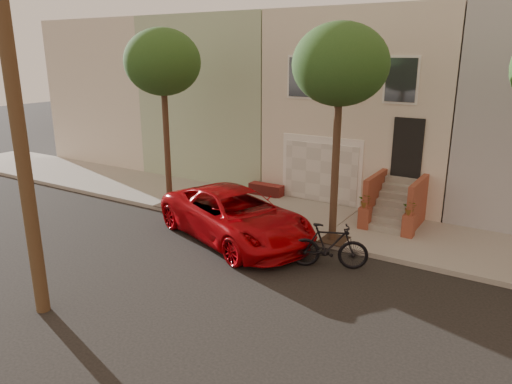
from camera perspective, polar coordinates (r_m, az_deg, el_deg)
The scene contains 7 objects.
ground at distance 12.23m, azimuth -2.81°, elevation -11.12°, with size 90.00×90.00×0.00m, color black.
sidewalk at distance 16.52m, azimuth 7.77°, elevation -3.52°, with size 40.00×3.70×0.15m, color gray.
house_row at distance 21.13m, azimuth 14.78°, elevation 10.37°, with size 33.10×11.70×7.00m.
tree_left at distance 17.36m, azimuth -11.03°, elevation 14.77°, with size 2.70×2.57×6.30m.
tree_mid at distance 13.84m, azimuth 9.95°, elevation 14.51°, with size 2.70×2.57×6.30m.
pickup_truck at distance 14.84m, azimuth -2.46°, elevation -2.78°, with size 2.61×5.65×1.57m, color #AD030A.
motorcycle at distance 13.10m, azimuth 8.68°, elevation -6.35°, with size 0.59×2.09×1.25m, color black.
Camera 1 is at (6.21, -8.91, 5.62)m, focal length 33.72 mm.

